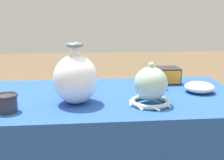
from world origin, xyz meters
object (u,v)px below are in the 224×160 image
at_px(cup_wide_charcoal, 7,102).
at_px(cup_wide_teal, 155,82).
at_px(bowl_shallow_ivory, 199,87).
at_px(vase_tall_bulbous, 76,79).
at_px(pot_squat_rose, 84,80).
at_px(vase_dome_bell, 151,87).
at_px(mosaic_tile_box, 168,75).

distance_m(cup_wide_charcoal, cup_wide_teal, 0.74).
height_order(cup_wide_charcoal, bowl_shallow_ivory, cup_wide_charcoal).
height_order(cup_wide_teal, bowl_shallow_ivory, cup_wide_teal).
bearing_deg(vase_tall_bulbous, pot_squat_rose, 83.91).
bearing_deg(vase_dome_bell, vase_tall_bulbous, 171.35).
relative_size(vase_dome_bell, mosaic_tile_box, 1.49).
height_order(vase_tall_bulbous, cup_wide_teal, vase_tall_bulbous).
height_order(vase_tall_bulbous, vase_dome_bell, vase_tall_bulbous).
bearing_deg(cup_wide_charcoal, bowl_shallow_ivory, 12.96).
bearing_deg(cup_wide_teal, bowl_shallow_ivory, -22.99).
bearing_deg(mosaic_tile_box, vase_dome_bell, -115.78).
xyz_separation_m(pot_squat_rose, cup_wide_teal, (0.37, -0.10, 0.01)).
xyz_separation_m(mosaic_tile_box, cup_wide_teal, (-0.11, -0.12, -0.01)).
height_order(mosaic_tile_box, cup_wide_teal, mosaic_tile_box).
distance_m(vase_tall_bulbous, bowl_shallow_ivory, 0.63).
xyz_separation_m(vase_dome_bell, pot_squat_rose, (-0.29, 0.35, -0.05)).
distance_m(pot_squat_rose, bowl_shallow_ivory, 0.61).
bearing_deg(cup_wide_charcoal, vase_dome_bell, 3.79).
height_order(vase_tall_bulbous, cup_wide_charcoal, vase_tall_bulbous).
xyz_separation_m(mosaic_tile_box, bowl_shallow_ivory, (0.10, -0.21, -0.02)).
bearing_deg(mosaic_tile_box, bowl_shallow_ivory, -63.74).
xyz_separation_m(vase_dome_bell, mosaic_tile_box, (0.19, 0.37, -0.03)).
xyz_separation_m(mosaic_tile_box, pot_squat_rose, (-0.48, -0.02, -0.01)).
xyz_separation_m(vase_tall_bulbous, mosaic_tile_box, (0.51, 0.33, -0.07)).
height_order(pot_squat_rose, bowl_shallow_ivory, pot_squat_rose).
bearing_deg(pot_squat_rose, bowl_shallow_ivory, -18.25).
relative_size(pot_squat_rose, cup_wide_teal, 1.25).
xyz_separation_m(mosaic_tile_box, cup_wide_charcoal, (-0.79, -0.41, -0.00)).
relative_size(cup_wide_teal, bowl_shallow_ivory, 0.66).
bearing_deg(bowl_shallow_ivory, vase_tall_bulbous, -169.33).
relative_size(vase_tall_bulbous, cup_wide_teal, 2.71).
bearing_deg(pot_squat_rose, vase_dome_bell, -50.82).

